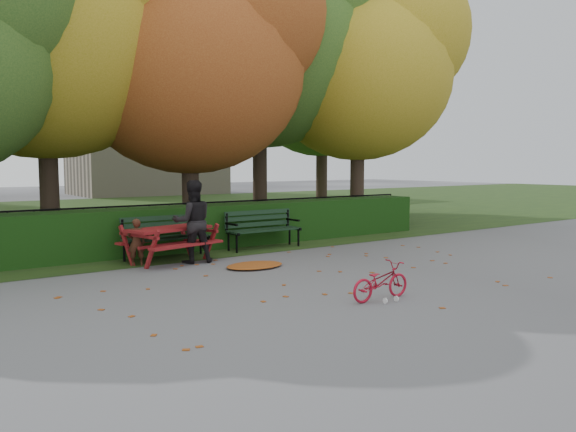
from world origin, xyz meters
TOP-DOWN VIEW (x-y plane):
  - ground at (0.00, 0.00)m, footprint 90.00×90.00m
  - grass_strip at (0.00, 14.00)m, footprint 90.00×90.00m
  - building_right at (8.00, 28.00)m, footprint 9.00×6.00m
  - hedge at (0.00, 4.50)m, footprint 13.00×0.90m
  - iron_fence at (0.00, 5.30)m, footprint 14.00×0.04m
  - tree_b at (-2.44, 6.75)m, footprint 6.72×6.40m
  - tree_c at (0.83, 5.96)m, footprint 6.30×6.00m
  - tree_d at (3.88, 7.23)m, footprint 7.14×6.80m
  - tree_e at (6.52, 5.77)m, footprint 6.09×5.80m
  - tree_g at (8.33, 9.76)m, footprint 6.30×6.00m
  - bench_left at (-1.30, 3.70)m, footprint 1.80×0.57m
  - bench_right at (1.10, 3.70)m, footprint 1.80×0.57m
  - picnic_table at (-1.43, 3.18)m, footprint 1.91×1.67m
  - leaf_pile at (-0.35, 1.74)m, footprint 1.25×0.95m
  - leaf_scatter at (0.00, 0.30)m, footprint 9.00×5.70m
  - child at (-2.11, 3.20)m, footprint 0.38×0.31m
  - adult at (-1.07, 2.88)m, footprint 0.92×0.79m
  - bicycle at (-0.24, -1.49)m, footprint 1.05×0.38m

SIDE VIEW (x-z plane):
  - ground at x=0.00m, z-range 0.00..0.00m
  - grass_strip at x=0.00m, z-range 0.01..0.01m
  - leaf_scatter at x=0.00m, z-range 0.00..0.01m
  - leaf_pile at x=-0.35m, z-range 0.00..0.08m
  - bicycle at x=-0.24m, z-range 0.00..0.55m
  - child at x=-2.11m, z-range 0.00..0.92m
  - hedge at x=0.00m, z-range 0.00..1.00m
  - bench_left at x=-1.30m, z-range 0.08..0.96m
  - bench_right at x=1.10m, z-range 0.08..0.96m
  - iron_fence at x=0.00m, z-range 0.03..1.05m
  - picnic_table at x=-1.43m, z-range 0.15..0.95m
  - adult at x=-1.07m, z-range 0.00..1.64m
  - tree_c at x=0.83m, z-range 0.82..8.82m
  - tree_e at x=6.52m, z-range 1.01..9.16m
  - tree_g at x=8.33m, z-range 1.10..9.65m
  - tree_b at x=-2.44m, z-range 1.01..9.80m
  - tree_d at x=3.88m, z-range 1.19..10.77m
  - building_right at x=8.00m, z-range 0.00..12.00m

